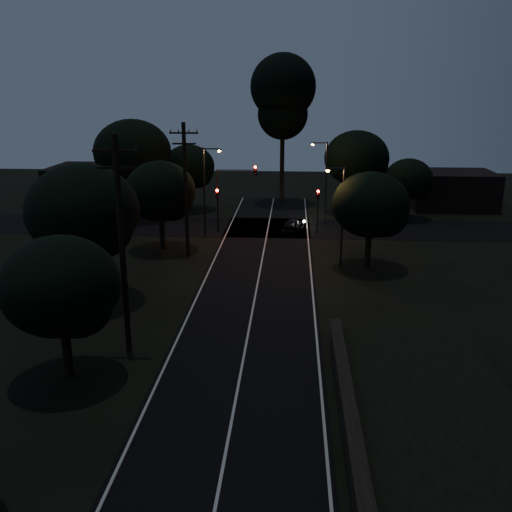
{
  "coord_description": "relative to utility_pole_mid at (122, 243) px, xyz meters",
  "views": [
    {
      "loc": [
        2.32,
        -11.4,
        13.1
      ],
      "look_at": [
        0.0,
        24.0,
        2.5
      ],
      "focal_mm": 40.0,
      "sensor_mm": 36.0,
      "label": 1
    }
  ],
  "objects": [
    {
      "name": "tree_far_e",
      "position": [
        20.17,
        31.9,
        -1.77
      ],
      "size": [
        4.83,
        4.83,
        6.13
      ],
      "color": "black",
      "rests_on": "ground"
    },
    {
      "name": "tree_far_ne",
      "position": [
        15.24,
        34.86,
        -0.12
      ],
      "size": [
        6.86,
        6.86,
        8.68
      ],
      "color": "black",
      "rests_on": "ground"
    },
    {
      "name": "tree_far_w",
      "position": [
        -7.72,
        30.84,
        0.75
      ],
      "size": [
        7.82,
        7.82,
        9.97
      ],
      "color": "black",
      "rests_on": "ground"
    },
    {
      "name": "road_surface",
      "position": [
        6.0,
        16.12,
        -5.73
      ],
      "size": [
        60.0,
        70.0,
        0.03
      ],
      "color": "black",
      "rests_on": "ground"
    },
    {
      "name": "tall_pine",
      "position": [
        7.0,
        40.0,
        6.32
      ],
      "size": [
        7.35,
        7.35,
        16.71
      ],
      "color": "black",
      "rests_on": "ground"
    },
    {
      "name": "building_right",
      "position": [
        26.0,
        38.0,
        -3.74
      ],
      "size": [
        9.0,
        7.0,
        4.0
      ],
      "primitive_type": "cube",
      "color": "black",
      "rests_on": "ground"
    },
    {
      "name": "streetlight_c",
      "position": [
        11.83,
        15.0,
        -1.39
      ],
      "size": [
        1.46,
        0.26,
        7.5
      ],
      "color": "black",
      "rests_on": "ground"
    },
    {
      "name": "building_left",
      "position": [
        -14.0,
        37.0,
        -3.54
      ],
      "size": [
        10.0,
        8.0,
        4.4
      ],
      "primitive_type": "cube",
      "color": "black",
      "rests_on": "ground"
    },
    {
      "name": "tree_right_a",
      "position": [
        14.2,
        14.89,
        -1.08
      ],
      "size": [
        5.65,
        5.65,
        7.19
      ],
      "color": "black",
      "rests_on": "ground"
    },
    {
      "name": "streetlight_b",
      "position": [
        11.31,
        29.0,
        -1.1
      ],
      "size": [
        1.66,
        0.26,
        8.0
      ],
      "color": "black",
      "rests_on": "ground"
    },
    {
      "name": "utility_pole_far",
      "position": [
        0.0,
        17.0,
        -0.25
      ],
      "size": [
        2.2,
        0.3,
        10.5
      ],
      "color": "black",
      "rests_on": "ground"
    },
    {
      "name": "tree_left_b",
      "position": [
        -1.81,
        -3.11,
        -1.33
      ],
      "size": [
        5.35,
        5.35,
        6.81
      ],
      "color": "black",
      "rests_on": "ground"
    },
    {
      "name": "tree_left_c",
      "position": [
        -4.26,
        6.86,
        -0.12
      ],
      "size": [
        6.87,
        6.87,
        8.68
      ],
      "color": "black",
      "rests_on": "ground"
    },
    {
      "name": "signal_right",
      "position": [
        10.6,
        24.99,
        -2.9
      ],
      "size": [
        0.28,
        0.35,
        4.1
      ],
      "color": "black",
      "rests_on": "ground"
    },
    {
      "name": "streetlight_a",
      "position": [
        0.69,
        23.0,
        -1.1
      ],
      "size": [
        1.66,
        0.26,
        8.0
      ],
      "color": "black",
      "rests_on": "ground"
    },
    {
      "name": "car",
      "position": [
        8.41,
        25.73,
        -5.13
      ],
      "size": [
        2.37,
        3.83,
        1.22
      ],
      "primitive_type": "imported",
      "rotation": [
        0.0,
        0.0,
        2.86
      ],
      "color": "black",
      "rests_on": "ground"
    },
    {
      "name": "tree_far_nw",
      "position": [
        -2.8,
        34.89,
        -1.16
      ],
      "size": [
        5.59,
        5.59,
        7.07
      ],
      "color": "black",
      "rests_on": "ground"
    },
    {
      "name": "tree_left_d",
      "position": [
        -2.3,
        18.88,
        -0.98
      ],
      "size": [
        5.78,
        5.78,
        7.34
      ],
      "color": "black",
      "rests_on": "ground"
    },
    {
      "name": "signal_mast",
      "position": [
        3.09,
        24.99,
        -1.4
      ],
      "size": [
        3.7,
        0.35,
        6.25
      ],
      "color": "black",
      "rests_on": "ground"
    },
    {
      "name": "utility_pole_mid",
      "position": [
        0.0,
        0.0,
        0.0
      ],
      "size": [
        2.2,
        0.3,
        11.0
      ],
      "color": "black",
      "rests_on": "ground"
    },
    {
      "name": "signal_left",
      "position": [
        1.4,
        24.99,
        -2.9
      ],
      "size": [
        0.28,
        0.35,
        4.1
      ],
      "color": "black",
      "rests_on": "ground"
    }
  ]
}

